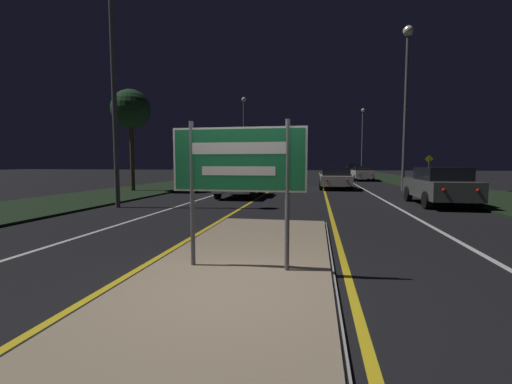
% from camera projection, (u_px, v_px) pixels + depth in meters
% --- Properties ---
extents(ground_plane, '(160.00, 160.00, 0.00)m').
position_uv_depth(ground_plane, '(229.00, 287.00, 4.68)').
color(ground_plane, black).
extents(median_island, '(2.89, 9.13, 0.10)m').
position_uv_depth(median_island, '(239.00, 271.00, 5.25)').
color(median_island, '#999993').
rests_on(median_island, ground_plane).
extents(verge_left, '(5.00, 100.00, 0.08)m').
position_uv_depth(verge_left, '(174.00, 185.00, 25.96)').
color(verge_left, black).
rests_on(verge_left, ground_plane).
extents(verge_right, '(5.00, 100.00, 0.08)m').
position_uv_depth(verge_right, '(444.00, 188.00, 22.64)').
color(verge_right, black).
rests_on(verge_right, ground_plane).
extents(centre_line_yellow_left, '(0.12, 70.00, 0.01)m').
position_uv_depth(centre_line_yellow_left, '(284.00, 183.00, 29.49)').
color(centre_line_yellow_left, gold).
rests_on(centre_line_yellow_left, ground_plane).
extents(centre_line_yellow_right, '(0.12, 70.00, 0.01)m').
position_uv_depth(centre_line_yellow_right, '(322.00, 183.00, 28.92)').
color(centre_line_yellow_right, gold).
rests_on(centre_line_yellow_right, ground_plane).
extents(lane_line_white_left, '(0.12, 70.00, 0.01)m').
position_uv_depth(lane_line_white_left, '(255.00, 183.00, 29.94)').
color(lane_line_white_left, silver).
rests_on(lane_line_white_left, ground_plane).
extents(lane_line_white_right, '(0.12, 70.00, 0.01)m').
position_uv_depth(lane_line_white_right, '(354.00, 184.00, 28.47)').
color(lane_line_white_right, silver).
rests_on(lane_line_white_right, ground_plane).
extents(edge_line_white_left, '(0.10, 70.00, 0.01)m').
position_uv_depth(edge_line_white_left, '(222.00, 182.00, 30.46)').
color(edge_line_white_left, silver).
rests_on(edge_line_white_left, ground_plane).
extents(edge_line_white_right, '(0.10, 70.00, 0.01)m').
position_uv_depth(edge_line_white_right, '(392.00, 184.00, 27.95)').
color(edge_line_white_right, silver).
rests_on(edge_line_white_right, ground_plane).
extents(highway_sign, '(2.04, 0.07, 2.23)m').
position_uv_depth(highway_sign, '(238.00, 166.00, 5.11)').
color(highway_sign, '#56565B').
rests_on(highway_sign, median_island).
extents(streetlight_left_near, '(0.64, 0.64, 8.62)m').
position_uv_depth(streetlight_left_near, '(112.00, 42.00, 12.59)').
color(streetlight_left_near, '#56565B').
rests_on(streetlight_left_near, ground_plane).
extents(streetlight_left_far, '(0.49, 0.49, 8.63)m').
position_uv_depth(streetlight_left_far, '(244.00, 128.00, 36.24)').
color(streetlight_left_far, '#56565B').
rests_on(streetlight_left_far, ground_plane).
extents(streetlight_right_near, '(0.60, 0.60, 9.79)m').
position_uv_depth(streetlight_right_near, '(406.00, 80.00, 20.43)').
color(streetlight_right_near, '#56565B').
rests_on(streetlight_right_near, ground_plane).
extents(streetlight_right_far, '(0.45, 0.45, 8.40)m').
position_uv_depth(streetlight_right_far, '(362.00, 136.00, 42.23)').
color(streetlight_right_far, '#56565B').
rests_on(streetlight_right_far, ground_plane).
extents(car_receding_0, '(1.87, 4.30, 1.52)m').
position_uv_depth(car_receding_0, '(440.00, 186.00, 13.69)').
color(car_receding_0, '#4C514C').
rests_on(car_receding_0, ground_plane).
extents(car_receding_1, '(2.02, 4.25, 1.39)m').
position_uv_depth(car_receding_1, '(335.00, 178.00, 22.35)').
color(car_receding_1, silver).
rests_on(car_receding_1, ground_plane).
extents(car_receding_2, '(1.85, 4.75, 1.43)m').
position_uv_depth(car_receding_2, '(362.00, 173.00, 33.22)').
color(car_receding_2, silver).
rests_on(car_receding_2, ground_plane).
extents(car_receding_3, '(1.97, 4.54, 1.54)m').
position_uv_depth(car_receding_3, '(353.00, 170.00, 44.83)').
color(car_receding_3, '#4C514C').
rests_on(car_receding_3, ground_plane).
extents(car_approaching_0, '(1.85, 4.40, 1.36)m').
position_uv_depth(car_approaching_0, '(241.00, 182.00, 17.34)').
color(car_approaching_0, '#B7B7BC').
rests_on(car_approaching_0, ground_plane).
extents(car_approaching_1, '(1.99, 4.12, 1.57)m').
position_uv_depth(car_approaching_1, '(230.00, 174.00, 27.65)').
color(car_approaching_1, navy).
rests_on(car_approaching_1, ground_plane).
extents(warning_sign, '(0.60, 0.06, 2.23)m').
position_uv_depth(warning_sign, '(429.00, 167.00, 25.35)').
color(warning_sign, '#56565B').
rests_on(warning_sign, verge_right).
extents(roadside_palm_left, '(2.24, 2.24, 5.89)m').
position_uv_depth(roadside_palm_left, '(131.00, 110.00, 19.88)').
color(roadside_palm_left, '#4C3823').
rests_on(roadside_palm_left, verge_left).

